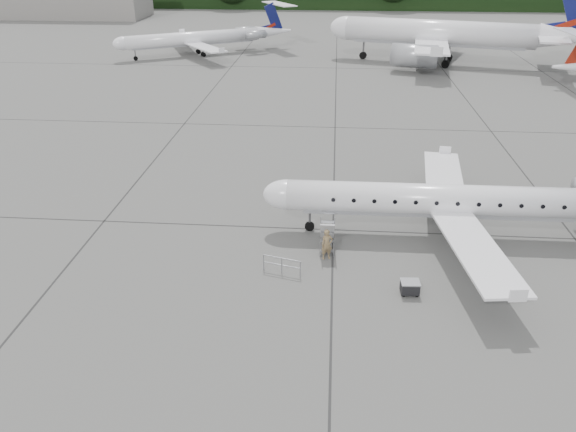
# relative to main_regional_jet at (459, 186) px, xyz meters

# --- Properties ---
(ground) EXTENTS (320.00, 320.00, 0.00)m
(ground) POSITION_rel_main_regional_jet_xyz_m (-2.42, -7.03, -3.46)
(ground) COLOR #565654
(ground) RESTS_ON ground
(main_regional_jet) EXTENTS (27.06, 19.53, 6.92)m
(main_regional_jet) POSITION_rel_main_regional_jet_xyz_m (0.00, 0.00, 0.00)
(main_regional_jet) COLOR white
(main_regional_jet) RESTS_ON ground
(airstair) EXTENTS (0.86, 2.29, 2.17)m
(airstair) POSITION_rel_main_regional_jet_xyz_m (-7.92, -2.19, -2.38)
(airstair) COLOR white
(airstair) RESTS_ON ground
(passenger) EXTENTS (0.79, 0.64, 1.89)m
(passenger) POSITION_rel_main_regional_jet_xyz_m (-7.91, -3.48, -2.51)
(passenger) COLOR olive
(passenger) RESTS_ON ground
(safety_railing) EXTENTS (2.14, 0.66, 1.00)m
(safety_railing) POSITION_rel_main_regional_jet_xyz_m (-10.40, -5.34, -2.96)
(safety_railing) COLOR gray
(safety_railing) RESTS_ON ground
(baggage_cart) EXTENTS (0.99, 0.82, 0.82)m
(baggage_cart) POSITION_rel_main_regional_jet_xyz_m (-3.43, -6.81, -3.05)
(baggage_cart) COLOR black
(baggage_cart) RESTS_ON ground
(bg_narrowbody) EXTENTS (40.02, 33.07, 12.49)m
(bg_narrowbody) POSITION_rel_main_regional_jet_xyz_m (7.15, 54.64, 2.79)
(bg_narrowbody) COLOR white
(bg_narrowbody) RESTS_ON ground
(bg_regional_left) EXTENTS (34.32, 31.52, 7.34)m
(bg_regional_left) POSITION_rel_main_regional_jet_xyz_m (-30.21, 58.19, 0.21)
(bg_regional_left) COLOR white
(bg_regional_left) RESTS_ON ground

